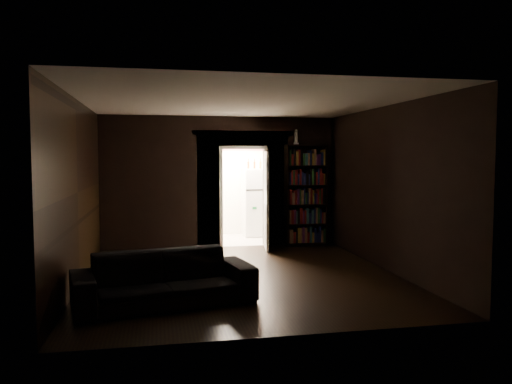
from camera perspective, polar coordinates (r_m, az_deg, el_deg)
ground at (r=8.19m, az=-1.64°, el=-9.63°), size 5.50×5.50×0.00m
room_walls at (r=9.02m, az=-2.85°, el=2.43°), size 5.02×5.61×2.84m
kitchen_alcove at (r=11.88m, az=-2.37°, el=0.53°), size 2.20×1.80×2.60m
sofa at (r=6.73m, az=-10.40°, el=-8.81°), size 2.47×1.46×0.89m
bookshelf at (r=10.90m, az=5.69°, el=-0.38°), size 0.91×0.36×2.20m
refrigerator at (r=12.25m, az=0.24°, el=-1.17°), size 0.95×0.92×1.65m
door at (r=10.44m, az=1.17°, el=-0.97°), size 0.17×0.85×2.05m
figurine at (r=10.81m, az=4.61°, el=6.29°), size 0.14×0.14×0.33m
bottles at (r=12.14m, az=0.17°, el=3.27°), size 0.62×0.19×0.25m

